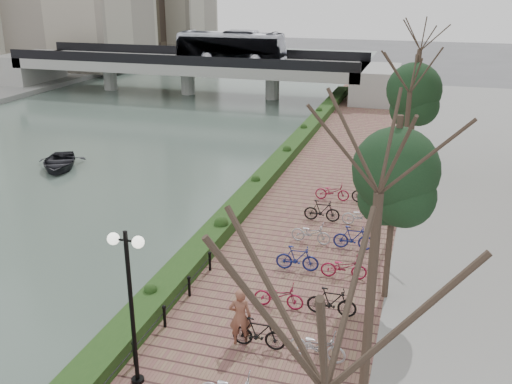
% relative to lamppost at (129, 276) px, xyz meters
% --- Properties ---
extents(river_water, '(30.00, 130.00, 0.02)m').
position_rel_lamppost_xyz_m(river_water, '(-16.83, 22.66, -3.81)').
color(river_water, '#485A51').
rests_on(river_water, ground).
extents(promenade, '(8.00, 75.00, 0.50)m').
position_rel_lamppost_xyz_m(promenade, '(2.17, 15.16, -3.57)').
color(promenade, brown).
rests_on(promenade, ground).
extents(hedge, '(1.10, 56.00, 0.60)m').
position_rel_lamppost_xyz_m(hedge, '(-1.23, 17.66, -3.02)').
color(hedge, '#173714').
rests_on(hedge, promenade).
extents(chain_fence, '(0.10, 14.10, 0.70)m').
position_rel_lamppost_xyz_m(chain_fence, '(-0.43, -0.34, -2.97)').
color(chain_fence, black).
rests_on(chain_fence, promenade).
extents(lamppost, '(1.02, 0.32, 4.56)m').
position_rel_lamppost_xyz_m(lamppost, '(0.00, 0.00, 0.00)').
color(lamppost, black).
rests_on(lamppost, promenade).
extents(pedestrian, '(0.78, 0.61, 1.88)m').
position_rel_lamppost_xyz_m(pedestrian, '(2.17, 2.52, -2.38)').
color(pedestrian, brown).
rests_on(pedestrian, promenade).
extents(bicycle_parking, '(2.40, 17.32, 1.00)m').
position_rel_lamppost_xyz_m(bicycle_parking, '(3.66, 7.60, -2.84)').
color(bicycle_parking, '#ACACB1').
rests_on(bicycle_parking, promenade).
extents(street_trees, '(3.20, 37.12, 6.80)m').
position_rel_lamppost_xyz_m(street_trees, '(6.17, 10.34, -0.13)').
color(street_trees, '#32281D').
rests_on(street_trees, promenade).
extents(bridge, '(36.00, 10.77, 6.50)m').
position_rel_lamppost_xyz_m(bridge, '(-15.85, 42.66, -0.44)').
color(bridge, '#A6A5A0').
rests_on(bridge, ground).
extents(boat, '(4.41, 4.93, 0.84)m').
position_rel_lamppost_xyz_m(boat, '(-14.56, 17.20, -3.38)').
color(boat, black).
rests_on(boat, river_water).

